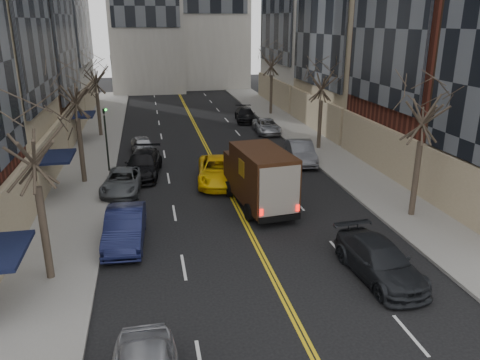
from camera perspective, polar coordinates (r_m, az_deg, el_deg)
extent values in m
cube|color=slate|center=(38.18, -17.56, 3.10)|extent=(4.00, 66.00, 0.15)
cube|color=slate|center=(40.29, 8.80, 4.57)|extent=(4.00, 66.00, 0.15)
cube|color=black|center=(29.14, -21.61, 2.65)|extent=(2.00, 3.00, 0.15)
cube|color=black|center=(29.61, -23.08, 0.57)|extent=(0.20, 3.00, 2.50)
cube|color=black|center=(41.67, -18.74, 7.54)|extent=(2.00, 3.00, 0.15)
cube|color=black|center=(42.00, -19.81, 6.04)|extent=(0.20, 3.00, 2.50)
cylinder|color=#382D23|center=(19.75, -22.71, -6.02)|extent=(0.30, 0.30, 3.83)
cylinder|color=#382D23|center=(30.91, -18.79, 3.42)|extent=(0.30, 0.30, 4.05)
cylinder|color=#382D23|center=(43.57, -16.81, 7.65)|extent=(0.30, 0.30, 3.69)
cylinder|color=#382D23|center=(25.80, 20.62, 0.14)|extent=(0.30, 0.30, 3.96)
cylinder|color=#382D23|center=(37.96, 9.68, 6.69)|extent=(0.30, 0.30, 3.78)
cylinder|color=#382D23|center=(51.98, 3.81, 10.36)|extent=(0.30, 0.30, 4.14)
cylinder|color=black|center=(32.71, -15.93, 4.29)|extent=(0.12, 0.12, 3.80)
imported|color=black|center=(32.23, -16.31, 8.33)|extent=(0.15, 0.18, 0.90)
sphere|color=#0CE526|center=(32.13, -16.05, 8.23)|extent=(0.14, 0.14, 0.14)
cube|color=black|center=(26.05, 2.31, -2.17)|extent=(2.83, 6.42, 0.29)
cube|color=black|center=(27.76, 0.72, 1.31)|extent=(2.46, 1.90, 2.04)
cube|color=black|center=(25.10, 2.77, 0.41)|extent=(2.86, 4.99, 2.91)
cube|color=black|center=(23.47, 4.83, -4.66)|extent=(2.24, 0.43, 0.29)
cube|color=red|center=(22.95, 2.63, -3.99)|extent=(0.18, 0.08, 0.34)
cube|color=red|center=(23.66, 7.05, -3.40)|extent=(0.18, 0.08, 0.34)
cube|color=gold|center=(24.59, 0.17, 1.47)|extent=(0.14, 0.87, 0.87)
cube|color=gold|center=(25.39, 5.26, 1.95)|extent=(0.14, 0.87, 0.87)
cylinder|color=black|center=(27.55, -1.39, -1.12)|extent=(0.38, 0.96, 0.93)
cylinder|color=black|center=(28.24, 3.08, -0.63)|extent=(0.38, 0.96, 0.93)
cylinder|color=black|center=(24.27, 1.10, -3.96)|extent=(0.38, 0.96, 0.93)
cylinder|color=black|center=(25.06, 6.08, -3.31)|extent=(0.38, 0.96, 0.93)
imported|color=black|center=(19.89, 16.65, -9.39)|extent=(2.41, 5.18, 1.46)
cube|color=black|center=(20.20, 15.86, -6.97)|extent=(0.13, 0.04, 0.09)
cube|color=blue|center=(20.17, 15.89, -7.01)|extent=(0.10, 0.01, 0.06)
imported|color=yellow|center=(29.90, -2.59, 1.16)|extent=(3.33, 5.98, 1.58)
imported|color=black|center=(27.36, 2.66, -0.36)|extent=(0.47, 0.67, 1.75)
imported|color=#121639|center=(22.40, -13.85, -5.63)|extent=(1.96, 4.96, 1.61)
imported|color=#4E5256|center=(29.16, -14.07, -0.14)|extent=(2.79, 5.01, 1.32)
imported|color=black|center=(31.90, -11.75, 1.91)|extent=(2.91, 5.68, 1.58)
imported|color=#929498|center=(37.07, -11.76, 4.10)|extent=(2.14, 4.17, 1.36)
imported|color=#505158|center=(34.39, 7.42, 3.39)|extent=(2.30, 4.98, 1.58)
imported|color=#B2B5BB|center=(43.53, 3.27, 6.59)|extent=(2.33, 4.68, 1.27)
imported|color=black|center=(48.52, 0.64, 7.96)|extent=(2.44, 4.96, 1.39)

